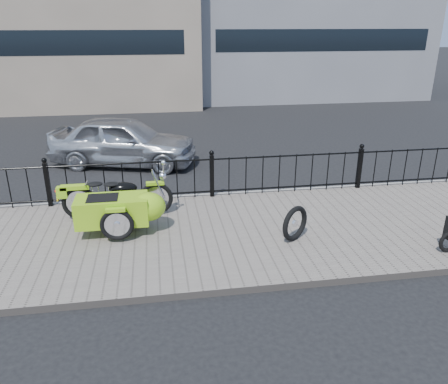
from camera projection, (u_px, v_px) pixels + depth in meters
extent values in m
plane|color=black|center=(221.00, 225.00, 8.76)|extent=(120.00, 120.00, 0.00)
cube|color=#6D645C|center=(225.00, 234.00, 8.28)|extent=(30.00, 3.80, 0.12)
cube|color=gray|center=(211.00, 196.00, 10.06)|extent=(30.00, 0.10, 0.12)
cylinder|color=black|center=(212.00, 159.00, 9.59)|extent=(14.00, 0.04, 0.04)
cylinder|color=black|center=(212.00, 191.00, 9.87)|extent=(14.00, 0.04, 0.04)
cube|color=black|center=(48.00, 185.00, 9.22)|extent=(0.09, 0.09, 0.96)
sphere|color=black|center=(44.00, 160.00, 9.02)|extent=(0.11, 0.11, 0.11)
cube|color=black|center=(212.00, 176.00, 9.73)|extent=(0.09, 0.09, 0.96)
sphere|color=black|center=(212.00, 153.00, 9.54)|extent=(0.11, 0.11, 0.11)
cube|color=black|center=(359.00, 168.00, 10.25)|extent=(0.09, 0.09, 0.96)
sphere|color=black|center=(362.00, 146.00, 10.05)|extent=(0.11, 0.11, 0.11)
cube|color=black|center=(31.00, 43.00, 17.84)|extent=(12.50, 0.06, 1.00)
cube|color=black|center=(325.00, 40.00, 20.67)|extent=(10.50, 0.06, 1.00)
torus|color=black|center=(156.00, 199.00, 8.86)|extent=(0.69, 0.09, 0.69)
torus|color=black|center=(80.00, 203.00, 8.64)|extent=(0.69, 0.09, 0.69)
torus|color=black|center=(117.00, 225.00, 7.71)|extent=(0.60, 0.08, 0.60)
cube|color=gray|center=(118.00, 200.00, 8.74)|extent=(0.34, 0.22, 0.24)
cylinder|color=black|center=(119.00, 203.00, 8.77)|extent=(1.40, 0.04, 0.04)
ellipsoid|color=black|center=(123.00, 188.00, 8.67)|extent=(0.54, 0.29, 0.26)
cylinder|color=silver|center=(163.00, 169.00, 8.66)|extent=(0.03, 0.56, 0.03)
cylinder|color=silver|center=(158.00, 184.00, 8.75)|extent=(0.25, 0.04, 0.59)
sphere|color=silver|center=(163.00, 176.00, 8.71)|extent=(0.15, 0.15, 0.15)
cube|color=#90CE19|center=(155.00, 183.00, 8.74)|extent=(0.36, 0.12, 0.06)
cube|color=#90CE19|center=(75.00, 187.00, 8.51)|extent=(0.55, 0.16, 0.08)
ellipsoid|color=black|center=(112.00, 184.00, 8.60)|extent=(0.31, 0.22, 0.08)
ellipsoid|color=black|center=(95.00, 184.00, 8.55)|extent=(0.31, 0.22, 0.08)
sphere|color=red|center=(57.00, 191.00, 8.48)|extent=(0.07, 0.07, 0.07)
cube|color=yellow|center=(58.00, 198.00, 8.63)|extent=(0.02, 0.14, 0.10)
cube|color=#90CE19|center=(112.00, 210.00, 8.01)|extent=(1.30, 0.62, 0.50)
ellipsoid|color=#90CE19|center=(148.00, 207.00, 8.09)|extent=(0.65, 0.60, 0.54)
cube|color=black|center=(103.00, 199.00, 7.90)|extent=(0.55, 0.43, 0.06)
cube|color=#90CE19|center=(115.00, 210.00, 7.60)|extent=(0.34, 0.11, 0.06)
torus|color=black|center=(295.00, 223.00, 7.80)|extent=(0.59, 0.46, 0.66)
imported|color=silver|center=(123.00, 141.00, 12.25)|extent=(4.34, 2.67, 1.38)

